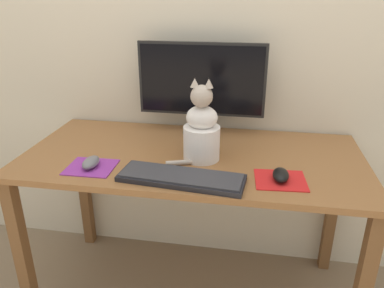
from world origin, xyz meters
name	(u,v)px	position (x,y,z in m)	size (l,w,h in m)	color
wall_back	(206,17)	(0.00, 0.36, 1.25)	(7.00, 0.04, 2.50)	beige
desk	(192,175)	(0.00, 0.00, 0.64)	(1.39, 0.67, 0.74)	brown
monitor	(201,84)	(0.00, 0.24, 0.97)	(0.57, 0.17, 0.42)	black
keyboard	(181,177)	(0.00, -0.24, 0.75)	(0.46, 0.19, 0.02)	black
mousepad_left	(91,167)	(-0.36, -0.19, 0.74)	(0.18, 0.16, 0.00)	purple
mousepad_right	(280,180)	(0.35, -0.18, 0.74)	(0.19, 0.17, 0.00)	red
computer_mouse_left	(91,162)	(-0.36, -0.19, 0.76)	(0.06, 0.10, 0.04)	slate
computer_mouse_right	(281,175)	(0.35, -0.18, 0.76)	(0.06, 0.10, 0.04)	black
cat	(201,130)	(0.04, -0.04, 0.86)	(0.20, 0.17, 0.33)	white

